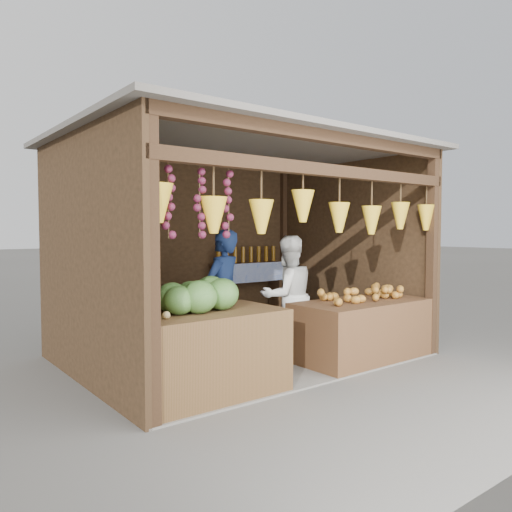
{
  "coord_description": "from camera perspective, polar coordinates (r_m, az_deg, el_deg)",
  "views": [
    {
      "loc": [
        -3.69,
        -5.06,
        1.59
      ],
      "look_at": [
        0.15,
        -0.1,
        1.26
      ],
      "focal_mm": 35.0,
      "sensor_mm": 36.0,
      "label": 1
    }
  ],
  "objects": [
    {
      "name": "man_standing",
      "position": [
        6.03,
        -3.85,
        -4.56
      ],
      "size": [
        0.68,
        0.57,
        1.6
      ],
      "primitive_type": "imported",
      "rotation": [
        0.0,
        0.0,
        3.52
      ],
      "color": "#14234C",
      "rests_on": "ground"
    },
    {
      "name": "melon_pile",
      "position": [
        4.81,
        -6.57,
        -4.34
      ],
      "size": [
        1.0,
        0.5,
        0.32
      ],
      "primitive_type": null,
      "color": "#205015",
      "rests_on": "counter_left"
    },
    {
      "name": "counter_left",
      "position": [
        4.86,
        -6.1,
        -11.09
      ],
      "size": [
        1.55,
        0.85,
        0.82
      ],
      "primitive_type": "cube",
      "color": "#493418",
      "rests_on": "ground"
    },
    {
      "name": "back_shelf",
      "position": [
        7.95,
        -0.96,
        -2.18
      ],
      "size": [
        1.25,
        0.32,
        1.32
      ],
      "color": "#382314",
      "rests_on": "ground"
    },
    {
      "name": "tanfruit_pile",
      "position": [
        4.49,
        -12.47,
        -6.15
      ],
      "size": [
        0.34,
        0.4,
        0.13
      ],
      "primitive_type": null,
      "color": "tan",
      "rests_on": "counter_left"
    },
    {
      "name": "stool",
      "position": [
        5.76,
        -16.61,
        -11.71
      ],
      "size": [
        0.3,
        0.3,
        0.28
      ],
      "primitive_type": "cube",
      "color": "black",
      "rests_on": "ground"
    },
    {
      "name": "ground",
      "position": [
        6.46,
        -1.62,
        -11.26
      ],
      "size": [
        80.0,
        80.0,
        0.0
      ],
      "primitive_type": "plane",
      "color": "#514F49",
      "rests_on": "ground"
    },
    {
      "name": "counter_right",
      "position": [
        6.32,
        12.01,
        -8.28
      ],
      "size": [
        1.76,
        0.85,
        0.72
      ],
      "primitive_type": "cube",
      "color": "#4D2F19",
      "rests_on": "ground"
    },
    {
      "name": "stall_structure",
      "position": [
        6.21,
        -1.66,
        3.68
      ],
      "size": [
        4.3,
        3.3,
        2.66
      ],
      "color": "slate",
      "rests_on": "ground"
    },
    {
      "name": "woman_standing",
      "position": [
        6.32,
        3.65,
        -4.57
      ],
      "size": [
        0.84,
        0.71,
        1.52
      ],
      "primitive_type": "imported",
      "rotation": [
        0.0,
        0.0,
        2.95
      ],
      "color": "white",
      "rests_on": "ground"
    },
    {
      "name": "mango_pile",
      "position": [
        6.27,
        12.14,
        -4.0
      ],
      "size": [
        1.4,
        0.64,
        0.22
      ],
      "primitive_type": null,
      "color": "#D14B1B",
      "rests_on": "counter_right"
    },
    {
      "name": "vendor_seated",
      "position": [
        5.63,
        -16.71,
        -5.25
      ],
      "size": [
        0.54,
        0.38,
        1.03
      ],
      "primitive_type": "imported",
      "rotation": [
        0.0,
        0.0,
        3.03
      ],
      "color": "#533021",
      "rests_on": "stool"
    }
  ]
}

